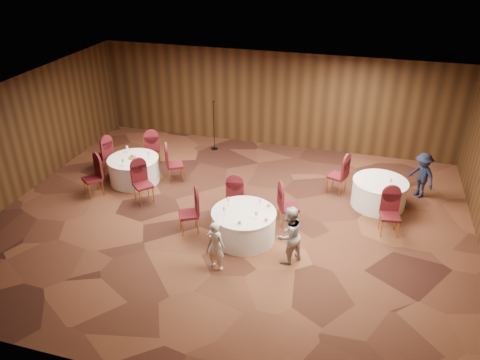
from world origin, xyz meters
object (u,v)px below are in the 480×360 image
(table_main, at_px, (244,225))
(woman_a, at_px, (216,245))
(woman_b, at_px, (289,235))
(table_left, at_px, (134,170))
(mic_stand, at_px, (214,135))
(table_right, at_px, (379,193))
(man_c, at_px, (422,175))

(table_main, height_order, woman_a, woman_a)
(woman_a, height_order, woman_b, woman_b)
(table_main, bearing_deg, table_left, 153.85)
(mic_stand, bearing_deg, table_main, -63.55)
(table_right, bearing_deg, mic_stand, 157.48)
(mic_stand, xyz_separation_m, woman_b, (3.54, -5.30, 0.20))
(table_right, relative_size, woman_a, 1.20)
(table_left, bearing_deg, mic_stand, 61.51)
(table_left, bearing_deg, table_main, -26.15)
(table_right, height_order, woman_a, woman_a)
(mic_stand, height_order, woman_b, mic_stand)
(table_main, bearing_deg, woman_b, -25.80)
(table_right, bearing_deg, man_c, 37.14)
(table_left, bearing_deg, woman_a, -41.28)
(table_main, relative_size, mic_stand, 0.91)
(mic_stand, height_order, man_c, mic_stand)
(table_main, xyz_separation_m, woman_b, (1.19, -0.58, 0.32))
(man_c, bearing_deg, table_right, -95.91)
(table_left, xyz_separation_m, table_right, (6.96, 0.57, 0.00))
(table_right, height_order, man_c, man_c)
(woman_b, height_order, man_c, woman_b)
(woman_a, bearing_deg, man_c, -117.92)
(table_left, relative_size, table_right, 1.02)
(table_right, bearing_deg, woman_b, -121.79)
(woman_a, bearing_deg, woman_b, -138.75)
(table_right, xyz_separation_m, mic_stand, (-5.43, 2.25, 0.13))
(mic_stand, bearing_deg, table_left, -118.49)
(table_main, relative_size, table_right, 1.07)
(table_main, xyz_separation_m, man_c, (4.17, 3.30, 0.28))
(table_main, bearing_deg, mic_stand, 116.45)
(table_right, bearing_deg, table_left, -175.33)
(table_right, distance_m, man_c, 1.39)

